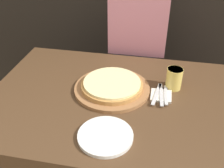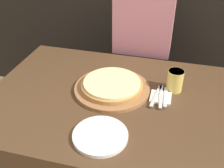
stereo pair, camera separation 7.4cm
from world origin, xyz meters
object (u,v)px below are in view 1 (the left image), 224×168
at_px(fork, 156,94).
at_px(diner_person, 137,58).
at_px(spoon, 166,95).
at_px(beer_glass, 174,78).
at_px(dinner_plate, 106,136).
at_px(dinner_knife, 161,94).
at_px(pizza_on_board, 112,86).

height_order(fork, diner_person, diner_person).
relative_size(fork, spoon, 1.17).
bearing_deg(beer_glass, dinner_plate, -122.40).
relative_size(dinner_plate, dinner_knife, 1.20).
relative_size(pizza_on_board, fork, 2.04).
distance_m(beer_glass, diner_person, 0.57).
relative_size(spoon, diner_person, 0.13).
xyz_separation_m(fork, diner_person, (-0.17, 0.58, -0.11)).
height_order(dinner_plate, dinner_knife, dinner_plate).
height_order(pizza_on_board, fork, pizza_on_board).
distance_m(fork, spoon, 0.05).
distance_m(dinner_plate, spoon, 0.43).
relative_size(dinner_plate, spoon, 1.41).
relative_size(dinner_plate, fork, 1.20).
height_order(dinner_plate, spoon, dinner_plate).
relative_size(pizza_on_board, beer_glass, 3.43).
bearing_deg(dinner_plate, fork, 60.44).
distance_m(beer_glass, fork, 0.14).
height_order(pizza_on_board, dinner_plate, pizza_on_board).
relative_size(dinner_knife, diner_person, 0.15).
bearing_deg(diner_person, beer_glass, -62.03).
bearing_deg(dinner_knife, diner_person, 108.56).
xyz_separation_m(dinner_plate, dinner_knife, (0.23, 0.35, 0.01)).
height_order(dinner_knife, spoon, same).
height_order(dinner_plate, fork, dinner_plate).
bearing_deg(pizza_on_board, dinner_knife, -1.98).
bearing_deg(fork, diner_person, 106.32).
distance_m(fork, diner_person, 0.62).
distance_m(beer_glass, dinner_plate, 0.54).
relative_size(dinner_knife, spoon, 1.18).
xyz_separation_m(pizza_on_board, beer_glass, (0.33, 0.09, 0.04)).
height_order(pizza_on_board, dinner_knife, pizza_on_board).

